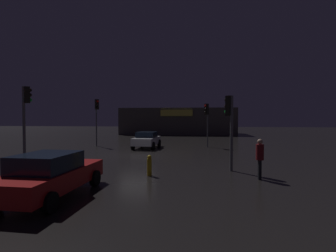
{
  "coord_description": "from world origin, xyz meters",
  "views": [
    {
      "loc": [
        4.45,
        -18.28,
        2.71
      ],
      "look_at": [
        1.58,
        6.44,
        1.92
      ],
      "focal_mm": 27.46,
      "sensor_mm": 36.0,
      "label": 1
    }
  ],
  "objects_px": {
    "store_building": "(179,121)",
    "traffic_signal_cross_right": "(230,118)",
    "car_near": "(147,139)",
    "traffic_signal_opposite": "(207,114)",
    "traffic_signal_cross_left": "(26,111)",
    "fire_hydrant": "(149,165)",
    "pedestrian": "(260,156)",
    "car_far": "(50,174)",
    "traffic_signal_main": "(97,111)"
  },
  "relations": [
    {
      "from": "traffic_signal_cross_left",
      "to": "pedestrian",
      "type": "relative_size",
      "value": 2.46
    },
    {
      "from": "traffic_signal_cross_right",
      "to": "pedestrian",
      "type": "distance_m",
      "value": 2.67
    },
    {
      "from": "traffic_signal_main",
      "to": "car_far",
      "type": "height_order",
      "value": "traffic_signal_main"
    },
    {
      "from": "traffic_signal_cross_left",
      "to": "traffic_signal_cross_right",
      "type": "bearing_deg",
      "value": 2.71
    },
    {
      "from": "store_building",
      "to": "traffic_signal_cross_left",
      "type": "height_order",
      "value": "traffic_signal_cross_left"
    },
    {
      "from": "traffic_signal_opposite",
      "to": "traffic_signal_cross_left",
      "type": "xyz_separation_m",
      "value": [
        -10.02,
        -11.15,
        -0.01
      ]
    },
    {
      "from": "car_near",
      "to": "pedestrian",
      "type": "xyz_separation_m",
      "value": [
        7.26,
        -11.02,
        0.28
      ]
    },
    {
      "from": "traffic_signal_cross_left",
      "to": "traffic_signal_opposite",
      "type": "bearing_deg",
      "value": 48.05
    },
    {
      "from": "traffic_signal_main",
      "to": "car_far",
      "type": "xyz_separation_m",
      "value": [
        4.58,
        -15.38,
        -2.57
      ]
    },
    {
      "from": "traffic_signal_cross_left",
      "to": "traffic_signal_main",
      "type": "bearing_deg",
      "value": 92.07
    },
    {
      "from": "car_far",
      "to": "pedestrian",
      "type": "bearing_deg",
      "value": 23.51
    },
    {
      "from": "traffic_signal_cross_right",
      "to": "car_far",
      "type": "relative_size",
      "value": 0.84
    },
    {
      "from": "traffic_signal_cross_right",
      "to": "car_near",
      "type": "xyz_separation_m",
      "value": [
        -6.18,
        9.22,
        -1.93
      ]
    },
    {
      "from": "pedestrian",
      "to": "traffic_signal_cross_right",
      "type": "bearing_deg",
      "value": 121.11
    },
    {
      "from": "traffic_signal_cross_right",
      "to": "fire_hydrant",
      "type": "xyz_separation_m",
      "value": [
        -3.87,
        -1.62,
        -2.22
      ]
    },
    {
      "from": "traffic_signal_opposite",
      "to": "car_near",
      "type": "distance_m",
      "value": 6.02
    },
    {
      "from": "pedestrian",
      "to": "fire_hydrant",
      "type": "bearing_deg",
      "value": 177.96
    },
    {
      "from": "traffic_signal_cross_left",
      "to": "pedestrian",
      "type": "bearing_deg",
      "value": -6.13
    },
    {
      "from": "car_near",
      "to": "car_far",
      "type": "distance_m",
      "value": 14.39
    },
    {
      "from": "traffic_signal_cross_right",
      "to": "fire_hydrant",
      "type": "height_order",
      "value": "traffic_signal_cross_right"
    },
    {
      "from": "traffic_signal_opposite",
      "to": "traffic_signal_cross_right",
      "type": "relative_size",
      "value": 1.05
    },
    {
      "from": "car_near",
      "to": "traffic_signal_cross_right",
      "type": "bearing_deg",
      "value": -56.19
    },
    {
      "from": "traffic_signal_cross_right",
      "to": "car_near",
      "type": "distance_m",
      "value": 11.27
    },
    {
      "from": "store_building",
      "to": "pedestrian",
      "type": "height_order",
      "value": "store_building"
    },
    {
      "from": "traffic_signal_cross_right",
      "to": "fire_hydrant",
      "type": "relative_size",
      "value": 3.96
    },
    {
      "from": "store_building",
      "to": "traffic_signal_cross_right",
      "type": "bearing_deg",
      "value": -80.78
    },
    {
      "from": "traffic_signal_cross_left",
      "to": "fire_hydrant",
      "type": "xyz_separation_m",
      "value": [
        6.97,
        -1.1,
        -2.61
      ]
    },
    {
      "from": "car_near",
      "to": "fire_hydrant",
      "type": "xyz_separation_m",
      "value": [
        2.31,
        -10.84,
        -0.29
      ]
    },
    {
      "from": "traffic_signal_main",
      "to": "car_near",
      "type": "bearing_deg",
      "value": -11.22
    },
    {
      "from": "traffic_signal_main",
      "to": "traffic_signal_cross_left",
      "type": "distance_m",
      "value": 10.75
    },
    {
      "from": "traffic_signal_cross_left",
      "to": "car_far",
      "type": "bearing_deg",
      "value": -47.95
    },
    {
      "from": "traffic_signal_main",
      "to": "car_far",
      "type": "distance_m",
      "value": 16.25
    },
    {
      "from": "car_far",
      "to": "traffic_signal_main",
      "type": "bearing_deg",
      "value": 106.57
    },
    {
      "from": "store_building",
      "to": "car_far",
      "type": "distance_m",
      "value": 35.26
    },
    {
      "from": "store_building",
      "to": "fire_hydrant",
      "type": "height_order",
      "value": "store_building"
    },
    {
      "from": "car_far",
      "to": "car_near",
      "type": "bearing_deg",
      "value": 88.13
    },
    {
      "from": "traffic_signal_cross_right",
      "to": "pedestrian",
      "type": "height_order",
      "value": "traffic_signal_cross_right"
    },
    {
      "from": "traffic_signal_opposite",
      "to": "car_far",
      "type": "xyz_separation_m",
      "value": [
        -5.84,
        -15.79,
        -2.33
      ]
    },
    {
      "from": "store_building",
      "to": "car_far",
      "type": "relative_size",
      "value": 4.05
    },
    {
      "from": "traffic_signal_opposite",
      "to": "car_far",
      "type": "distance_m",
      "value": 17.0
    },
    {
      "from": "pedestrian",
      "to": "store_building",
      "type": "bearing_deg",
      "value": 100.6
    },
    {
      "from": "pedestrian",
      "to": "fire_hydrant",
      "type": "height_order",
      "value": "pedestrian"
    },
    {
      "from": "traffic_signal_opposite",
      "to": "pedestrian",
      "type": "xyz_separation_m",
      "value": [
        1.9,
        -12.43,
        -2.05
      ]
    },
    {
      "from": "traffic_signal_opposite",
      "to": "fire_hydrant",
      "type": "bearing_deg",
      "value": -104.0
    },
    {
      "from": "pedestrian",
      "to": "traffic_signal_cross_left",
      "type": "bearing_deg",
      "value": 173.87
    },
    {
      "from": "traffic_signal_opposite",
      "to": "car_far",
      "type": "bearing_deg",
      "value": -110.28
    },
    {
      "from": "traffic_signal_main",
      "to": "traffic_signal_cross_right",
      "type": "distance_m",
      "value": 15.2
    },
    {
      "from": "store_building",
      "to": "car_near",
      "type": "xyz_separation_m",
      "value": [
        -1.3,
        -20.81,
        -1.38
      ]
    },
    {
      "from": "pedestrian",
      "to": "traffic_signal_main",
      "type": "bearing_deg",
      "value": 135.68
    },
    {
      "from": "traffic_signal_cross_right",
      "to": "traffic_signal_cross_left",
      "type": "bearing_deg",
      "value": -177.29
    }
  ]
}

